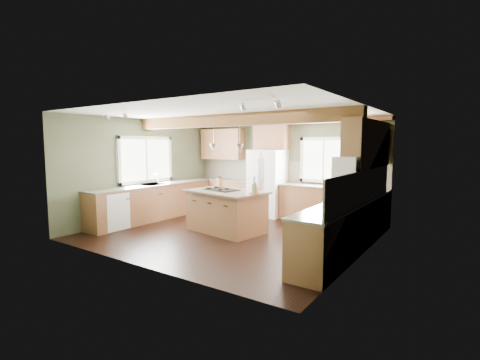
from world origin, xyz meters
The scene contains 37 objects.
floor centered at (0.00, 0.00, 0.00)m, with size 5.60×5.60×0.00m, color black.
ceiling centered at (0.00, 0.00, 2.60)m, with size 5.60×5.60×0.00m, color silver.
wall_back centered at (0.00, 2.50, 1.30)m, with size 5.60×5.60×0.00m, color #464B35.
wall_left centered at (-2.80, 0.00, 1.30)m, with size 5.00×5.00×0.00m, color #464B35.
wall_right centered at (2.80, 0.00, 1.30)m, with size 5.00×5.00×0.00m, color #464B35.
ceiling_beam centered at (0.00, 0.10, 2.47)m, with size 5.55×0.26×0.26m, color brown.
soffit_trim centered at (0.00, 2.40, 2.54)m, with size 5.55×0.20×0.10m, color brown.
backsplash_back centered at (0.00, 2.48, 1.21)m, with size 5.58×0.03×0.58m, color brown.
backsplash_right centered at (2.78, 0.05, 1.21)m, with size 0.03×3.70×0.58m, color brown.
base_cab_back_left centered at (-1.79, 2.20, 0.44)m, with size 2.02×0.60×0.88m, color brown.
counter_back_left centered at (-1.79, 2.20, 0.90)m, with size 2.06×0.64×0.04m, color #4C4438.
base_cab_back_right centered at (1.49, 2.20, 0.44)m, with size 2.62×0.60×0.88m, color brown.
counter_back_right centered at (1.49, 2.20, 0.90)m, with size 2.66×0.64×0.04m, color #4C4438.
base_cab_left centered at (-2.50, 0.05, 0.44)m, with size 0.60×3.70×0.88m, color brown.
counter_left centered at (-2.50, 0.05, 0.90)m, with size 0.64×3.74×0.04m, color #4C4438.
base_cab_right centered at (2.50, 0.05, 0.44)m, with size 0.60×3.70×0.88m, color brown.
counter_right centered at (2.50, 0.05, 0.90)m, with size 0.64×3.74×0.04m, color #4C4438.
upper_cab_back_left centered at (-1.99, 2.33, 1.95)m, with size 1.40×0.35×0.90m, color brown.
upper_cab_over_fridge centered at (-0.30, 2.33, 2.15)m, with size 0.96×0.35×0.70m, color brown.
upper_cab_right centered at (2.62, 0.90, 1.95)m, with size 0.35×2.20×0.90m, color brown.
upper_cab_back_corner centered at (2.30, 2.33, 1.95)m, with size 0.90×0.35×0.90m, color brown.
window_left centered at (-2.78, 0.05, 1.55)m, with size 0.04×1.60×1.05m, color white.
window_back centered at (1.15, 2.48, 1.55)m, with size 1.10×0.04×1.00m, color white.
sink centered at (-2.50, 0.05, 0.91)m, with size 0.50×0.65×0.03m, color #262628.
faucet centered at (-2.32, 0.05, 1.05)m, with size 0.02×0.02×0.28m, color #B2B2B7.
dishwasher centered at (-2.49, -1.25, 0.43)m, with size 0.60×0.60×0.84m, color white.
oven centered at (2.49, -1.25, 0.43)m, with size 0.60×0.72×0.84m, color white.
microwave centered at (2.58, -0.05, 1.55)m, with size 0.40×0.70×0.38m, color white.
pendant_left centered at (-0.60, 0.17, 1.88)m, with size 0.18×0.18×0.16m, color #B2B2B7.
pendant_right centered at (0.21, 0.03, 1.88)m, with size 0.18×0.18×0.16m, color #B2B2B7.
refrigerator centered at (-0.30, 2.12, 0.90)m, with size 0.90×0.74×1.80m, color white.
island centered at (-0.19, 0.10, 0.44)m, with size 1.64×1.00×0.88m, color brown.
island_top centered at (-0.19, 0.10, 0.90)m, with size 1.75×1.11×0.04m, color #4C4438.
cooktop centered at (-0.33, 0.12, 0.93)m, with size 0.71×0.47×0.02m, color black.
knife_block centered at (-0.67, 0.47, 1.03)m, with size 0.13×0.10×0.22m, color brown.
utensil_crock centered at (0.31, 0.47, 0.99)m, with size 0.11×0.11×0.14m, color #3B332F.
bottle_tray centered at (0.58, 0.04, 1.03)m, with size 0.24×0.24×0.22m, color brown, non-canonical shape.
Camera 1 is at (4.39, -6.05, 1.95)m, focal length 26.00 mm.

